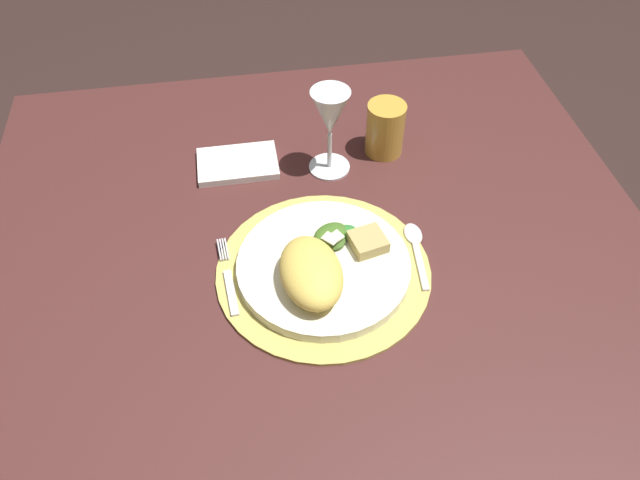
% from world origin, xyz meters
% --- Properties ---
extents(ground_plane, '(6.00, 6.00, 0.00)m').
position_xyz_m(ground_plane, '(0.00, 0.00, 0.00)').
color(ground_plane, '#32211E').
extents(dining_table, '(1.11, 0.96, 0.75)m').
position_xyz_m(dining_table, '(0.00, 0.00, 0.59)').
color(dining_table, '#482321').
rests_on(dining_table, ground).
extents(placemat, '(0.33, 0.33, 0.01)m').
position_xyz_m(placemat, '(0.00, -0.09, 0.75)').
color(placemat, tan).
rests_on(placemat, dining_table).
extents(dinner_plate, '(0.27, 0.27, 0.02)m').
position_xyz_m(dinner_plate, '(0.00, -0.09, 0.76)').
color(dinner_plate, '#EAE9CC').
rests_on(dinner_plate, placemat).
extents(pasta_serving, '(0.10, 0.14, 0.05)m').
position_xyz_m(pasta_serving, '(-0.03, -0.13, 0.80)').
color(pasta_serving, '#E8C554').
rests_on(pasta_serving, dinner_plate).
extents(salad_greens, '(0.08, 0.07, 0.03)m').
position_xyz_m(salad_greens, '(0.02, -0.04, 0.78)').
color(salad_greens, '#2E7630').
rests_on(salad_greens, dinner_plate).
extents(bread_piece, '(0.06, 0.06, 0.02)m').
position_xyz_m(bread_piece, '(0.07, -0.07, 0.78)').
color(bread_piece, tan).
rests_on(bread_piece, dinner_plate).
extents(fork, '(0.03, 0.15, 0.00)m').
position_xyz_m(fork, '(-0.15, -0.08, 0.76)').
color(fork, silver).
rests_on(fork, placemat).
extents(spoon, '(0.03, 0.14, 0.01)m').
position_xyz_m(spoon, '(0.15, -0.06, 0.76)').
color(spoon, silver).
rests_on(spoon, placemat).
extents(napkin, '(0.14, 0.10, 0.01)m').
position_xyz_m(napkin, '(-0.11, 0.18, 0.75)').
color(napkin, white).
rests_on(napkin, dining_table).
extents(wine_glass, '(0.07, 0.07, 0.16)m').
position_xyz_m(wine_glass, '(0.05, 0.15, 0.86)').
color(wine_glass, silver).
rests_on(wine_glass, dining_table).
extents(amber_tumbler, '(0.07, 0.07, 0.10)m').
position_xyz_m(amber_tumbler, '(0.16, 0.18, 0.80)').
color(amber_tumbler, gold).
rests_on(amber_tumbler, dining_table).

